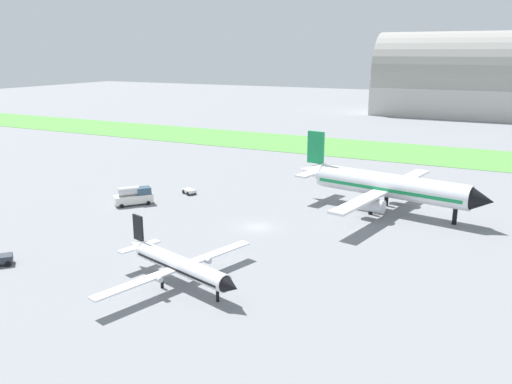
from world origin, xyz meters
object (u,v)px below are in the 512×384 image
object	(u,v)px
airplane_midfield_jet	(386,186)
fuel_truck_near_gate	(134,196)
baggage_cart_midfield	(189,191)
airplane_foreground_turboprop	(179,264)

from	to	relation	value
airplane_midfield_jet	fuel_truck_near_gate	world-z (taller)	airplane_midfield_jet
airplane_midfield_jet	baggage_cart_midfield	world-z (taller)	airplane_midfield_jet
baggage_cart_midfield	fuel_truck_near_gate	bearing A→B (deg)	-87.63
airplane_midfield_jet	fuel_truck_near_gate	size ratio (longest dim) A/B	5.24
airplane_midfield_jet	baggage_cart_midfield	size ratio (longest dim) A/B	11.79
baggage_cart_midfield	airplane_foreground_turboprop	bearing A→B (deg)	-30.97
airplane_midfield_jet	baggage_cart_midfield	bearing A→B (deg)	-160.49
fuel_truck_near_gate	baggage_cart_midfield	xyz separation A→B (m)	(4.64, 10.19, -1.01)
airplane_midfield_jet	fuel_truck_near_gate	distance (m)	43.10
airplane_foreground_turboprop	baggage_cart_midfield	xyz separation A→B (m)	(-21.04, 33.44, -1.86)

